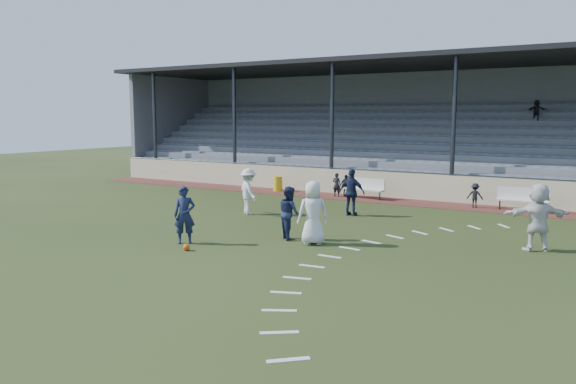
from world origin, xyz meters
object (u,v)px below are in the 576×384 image
at_px(bench_right, 523,197).
at_px(football, 186,247).
at_px(player_white_lead, 313,213).
at_px(trash_bin, 278,184).
at_px(player_navy_lead, 185,215).
at_px(bench_left, 365,186).

distance_m(bench_right, football, 14.05).
relative_size(bench_right, player_white_lead, 1.05).
relative_size(trash_bin, football, 3.83).
height_order(football, player_navy_lead, player_navy_lead).
distance_m(bench_left, football, 12.12).
distance_m(football, player_navy_lead, 1.22).
height_order(bench_right, trash_bin, bench_right).
relative_size(football, player_navy_lead, 0.11).
bearing_deg(trash_bin, football, -69.38).
bearing_deg(bench_left, trash_bin, -172.97).
bearing_deg(bench_right, football, -119.69).
relative_size(bench_left, player_white_lead, 1.06).
relative_size(trash_bin, player_navy_lead, 0.43).
xyz_separation_m(trash_bin, football, (4.58, -12.17, -0.30)).
bearing_deg(trash_bin, bench_left, -0.80).
distance_m(trash_bin, player_white_lead, 12.03).
bearing_deg(bench_left, bench_right, 7.73).
distance_m(player_white_lead, player_navy_lead, 3.86).
relative_size(bench_right, football, 10.27).
distance_m(football, player_white_lead, 3.85).
xyz_separation_m(bench_right, football, (-7.14, -12.09, -0.49)).
distance_m(trash_bin, football, 13.01).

